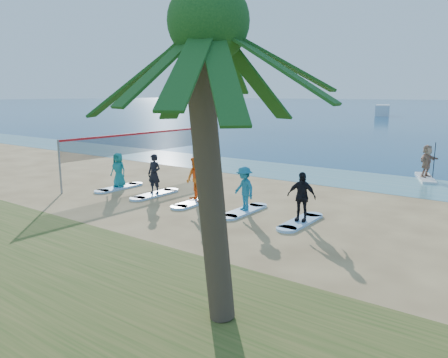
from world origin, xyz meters
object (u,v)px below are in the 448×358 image
Objects in this scene: paddleboard at (425,178)px; student_2 at (196,179)px; student_3 at (244,188)px; surfboard_4 at (300,222)px; surfboard_3 at (244,211)px; boat_offshore_a at (382,116)px; surfboard_0 at (119,188)px; student_4 at (301,197)px; paddleboarder at (427,161)px; student_1 at (154,174)px; student_0 at (118,170)px; surfboard_2 at (196,202)px; surfboard_1 at (155,194)px; palm_tree at (208,25)px; volleyball_net at (136,144)px.

student_2 is at bearing -140.12° from paddleboard.
student_2 is 1.09× the size of student_3.
surfboard_3 is at bearing 180.00° from surfboard_4.
surfboard_3 is at bearing -92.33° from boat_offshore_a.
student_4 reaches higher than surfboard_0.
student_1 reaches higher than paddleboarder.
paddleboard is 1.61× the size of student_2.
student_0 is 0.75× the size of surfboard_2.
surfboard_1 is at bearing -160.63° from student_2.
surfboard_2 is at bearing -140.12° from paddleboard.
palm_tree is at bearing -110.78° from paddleboard.
student_2 is (5.95, -2.20, -0.88)m from volleyball_net.
surfboard_1 is at bearing 171.46° from student_4.
surfboard_0 is 0.87m from student_0.
paddleboarder is 70.16m from boat_offshore_a.
paddleboard is 12.13m from student_3.
paddleboarder is at bearing 44.81° from surfboard_0.
volleyball_net is 5.27× the size of paddleboarder.
student_2 reaches higher than surfboard_4.
student_3 is (-3.92, 7.14, -4.81)m from palm_tree.
student_0 is (1.12, -2.20, -0.99)m from volleyball_net.
surfboard_1 is at bearing 0.00° from surfboard_0.
paddleboard is 1.36× the size of surfboard_0.
paddleboarder reaches higher than surfboard_1.
volleyball_net reaches higher than student_1.
boat_offshore_a is at bearing 93.26° from student_1.
surfboard_0 is (-11.17, 7.14, -5.72)m from palm_tree.
paddleboarder reaches higher than student_0.
surfboard_3 is 1.00× the size of surfboard_4.
boat_offshore_a is at bearing 99.56° from surfboard_1.
surfboard_4 is (20.38, -77.93, 0.04)m from boat_offshore_a.
palm_tree reaches higher than student_4.
student_2 is (-6.60, -11.36, 0.96)m from paddleboard.
surfboard_1 is at bearing -95.75° from boat_offshore_a.
surfboard_0 is 1.33× the size of student_0.
student_4 is at bearing 19.37° from student_2.
surfboard_4 is (4.84, 0.00, -0.98)m from student_2.
student_0 is at bearing -156.97° from student_3.
surfboard_3 is 1.25× the size of student_4.
volleyball_net is 11.05m from student_4.
student_1 reaches higher than paddleboard.
surfboard_4 is (10.79, -2.20, -1.86)m from volleyball_net.
volleyball_net reaches higher than student_3.
surfboard_1 is 0.94m from student_1.
palm_tree is 19.10m from paddleboarder.
student_0 is 0.94× the size of student_4.
surfboard_2 is at bearing 131.60° from palm_tree.
boat_offshore_a is 79.97m from surfboard_3.
student_2 is 1.06× the size of student_4.
student_3 is (4.84, -0.00, 0.90)m from surfboard_1.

